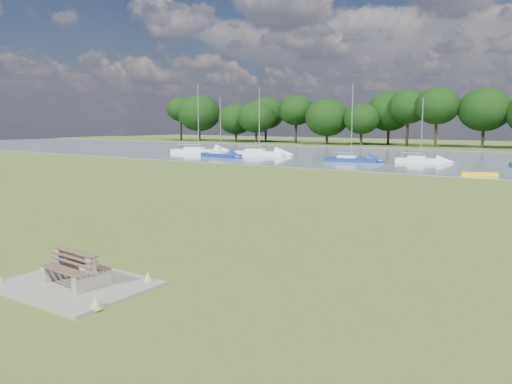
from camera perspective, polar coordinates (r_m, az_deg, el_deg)
The scene contains 11 objects.
ground at distance 26.20m, azimuth 5.45°, elevation -2.42°, with size 220.00×220.00×0.00m, color brown.
river at distance 66.05m, azimuth 22.90°, elevation 3.33°, with size 220.00×40.00×0.10m, color slate.
far_bank at distance 95.64m, azimuth 26.27°, elevation 4.42°, with size 220.00×20.00×0.40m, color #4C6626.
concrete_pad at distance 15.65m, azimuth -19.87°, elevation -9.95°, with size 4.20×3.20×0.10m, color gray.
bench_pair at distance 15.51m, azimuth -19.96°, elevation -8.28°, with size 2.01×1.28×1.04m.
kayak at distance 47.59m, azimuth 24.14°, elevation 1.89°, with size 2.99×0.70×0.30m, color #F7B706.
sailboat_0 at distance 59.31m, azimuth 10.73°, elevation 3.84°, with size 6.33×2.98×8.89m.
sailboat_1 at distance 74.53m, azimuth -6.62°, elevation 4.83°, with size 8.37×5.04×9.99m.
sailboat_2 at distance 65.91m, azimuth -4.09°, elevation 4.39°, with size 6.53×3.03×7.85m.
sailboat_4 at distance 60.40m, azimuth 18.22°, elevation 3.66°, with size 5.65×2.36×7.35m.
sailboat_8 at distance 69.50m, azimuth 0.31°, elevation 4.65°, with size 7.66×3.98×9.30m.
Camera 1 is at (12.07, -22.76, 4.77)m, focal length 35.00 mm.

